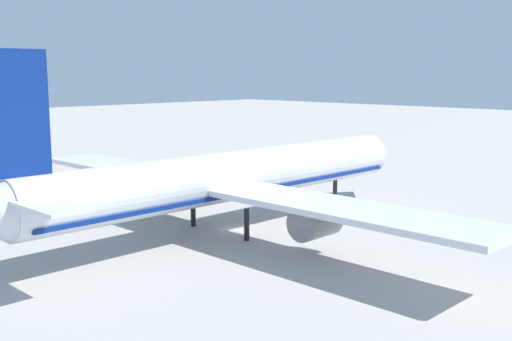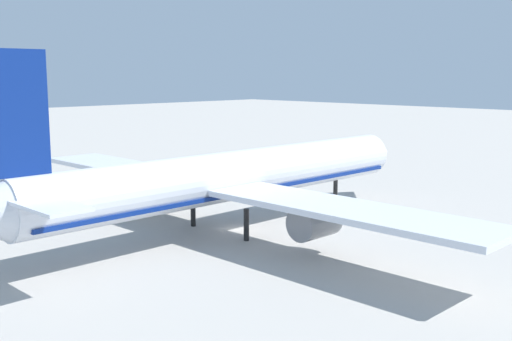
# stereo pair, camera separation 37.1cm
# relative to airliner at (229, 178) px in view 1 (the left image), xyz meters

# --- Properties ---
(ground_plane) EXTENTS (600.00, 600.00, 0.00)m
(ground_plane) POSITION_rel_airliner_xyz_m (1.27, 0.14, -7.21)
(ground_plane) COLOR #ADA8A0
(airliner) EXTENTS (74.54, 77.02, 23.37)m
(airliner) POSITION_rel_airliner_xyz_m (0.00, 0.00, 0.00)
(airliner) COLOR silver
(airliner) RESTS_ON ground
(baggage_cart_0) EXTENTS (2.44, 2.98, 1.36)m
(baggage_cart_0) POSITION_rel_airliner_xyz_m (48.73, 24.84, -6.46)
(baggage_cart_0) COLOR gray
(baggage_cart_0) RESTS_ON ground
(baggage_cart_1) EXTENTS (2.58, 3.07, 1.52)m
(baggage_cart_1) POSITION_rel_airliner_xyz_m (34.24, 46.75, -6.38)
(baggage_cart_1) COLOR #26598C
(baggage_cart_1) RESTS_ON ground
(traffic_cone_0) EXTENTS (0.36, 0.36, 0.55)m
(traffic_cone_0) POSITION_rel_airliner_xyz_m (-10.39, 43.38, -6.93)
(traffic_cone_0) COLOR orange
(traffic_cone_0) RESTS_ON ground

